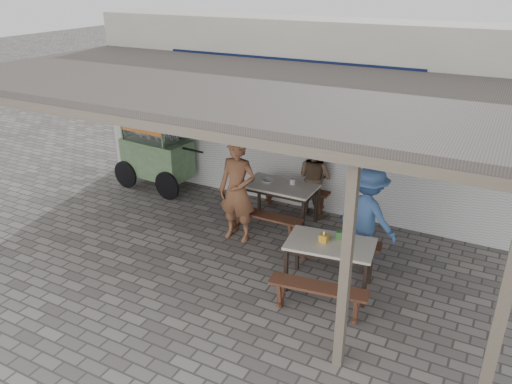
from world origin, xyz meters
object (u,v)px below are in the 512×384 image
Objects in this scene: bench_right_wall at (338,246)px; patron_right_table at (368,215)px; bench_right_street at (318,293)px; tissue_box at (324,238)px; table_right at (330,248)px; patron_wall_side at (315,178)px; donation_box at (342,235)px; patron_street_side at (237,191)px; condiment_jar at (293,182)px; table_left at (280,189)px; condiment_bowl at (267,181)px; bench_left_street at (264,220)px; bench_left_wall at (294,193)px; vendor_cart at (156,147)px.

patron_right_table reaches higher than bench_right_wall.
tissue_box is at bearing 98.71° from bench_right_street.
patron_wall_side is at bearing 108.73° from table_right.
donation_box is at bearing 102.18° from patron_right_table.
patron_right_table is (0.33, 0.36, 0.46)m from bench_right_wall.
condiment_jar is at bearing 58.02° from patron_street_side.
table_right reaches higher than bench_right_wall.
patron_wall_side is (-1.21, 2.88, 0.40)m from bench_right_street.
condiment_bowl is at bearing -179.96° from table_left.
patron_street_side reaches higher than table_left.
bench_right_street is at bearing -58.69° from condiment_jar.
bench_left_street is at bearing 141.12° from table_right.
tissue_box is 0.29m from donation_box.
table_right is 0.26m from donation_box.
condiment_bowl is at bearing -111.51° from bench_left_wall.
table_left is at bearing 4.63° from patron_right_table.
donation_box is (2.01, -0.48, -0.10)m from patron_street_side.
patron_street_side is (-2.01, 1.35, 0.57)m from bench_right_street.
patron_right_table reaches higher than condiment_bowl.
bench_left_street is 1.46m from bench_right_wall.
vendor_cart is 2.79m from condiment_bowl.
bench_right_street is at bearing 106.92° from patron_right_table.
bench_left_street is 1.03× the size of bench_right_street.
bench_left_street is at bearing 93.14° from patron_wall_side.
bench_left_street is 1.82m from table_right.
bench_left_wall is 1.70m from patron_street_side.
table_right is (1.53, -0.92, 0.33)m from bench_left_street.
condiment_jar is (-1.35, 1.71, 0.13)m from table_right.
bench_right_wall is 4.67m from vendor_cart.
table_left is at bearing 63.87° from patron_street_side.
donation_box is at bearing -46.09° from condiment_jar.
table_left is 2.79m from bench_right_street.
vendor_cart is 4.88m from patron_right_table.
patron_wall_side is at bearing 59.33° from patron_street_side.
bench_left_street is 2.27m from bench_right_street.
bench_left_street and bench_right_wall have the same top height.
patron_right_table is 7.13× the size of condiment_bowl.
patron_wall_side reaches higher than condiment_jar.
patron_wall_side is at bearing 65.29° from condiment_jar.
bench_right_wall is 0.67m from patron_right_table.
vendor_cart is 18.82× the size of tissue_box.
bench_left_street is 1.42m from patron_wall_side.
condiment_bowl is at bearing 111.52° from bench_left_street.
bench_right_wall is 8.12× the size of donation_box.
bench_left_wall is at bearing 111.37° from bench_right_street.
bench_left_wall is 0.83m from condiment_bowl.
patron_street_side is 2.07m from donation_box.
table_right is (1.53, -2.24, 0.33)m from bench_left_wall.
patron_street_side is at bearing -103.70° from bench_left_wall.
bench_left_street is 6.29× the size of condiment_bowl.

